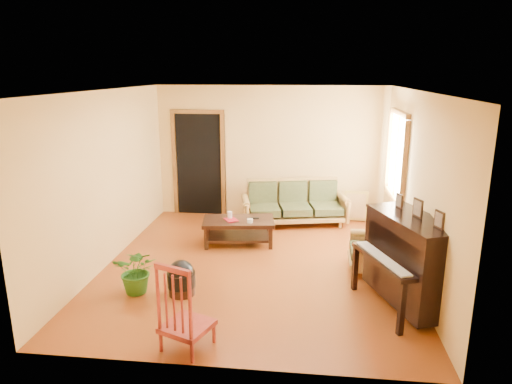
# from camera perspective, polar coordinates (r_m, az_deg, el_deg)

# --- Properties ---
(floor) EXTENTS (5.00, 5.00, 0.00)m
(floor) POSITION_cam_1_polar(r_m,az_deg,el_deg) (7.03, -0.01, -9.12)
(floor) COLOR #652A0D
(floor) RESTS_ON ground
(doorway) EXTENTS (1.08, 0.16, 2.05)m
(doorway) POSITION_cam_1_polar(r_m,az_deg,el_deg) (9.31, -7.16, 3.40)
(doorway) COLOR black
(doorway) RESTS_ON floor
(window) EXTENTS (0.12, 1.36, 1.46)m
(window) POSITION_cam_1_polar(r_m,az_deg,el_deg) (7.94, 17.22, 4.35)
(window) COLOR white
(window) RESTS_ON right_wall
(sofa) EXTENTS (2.09, 1.20, 0.84)m
(sofa) POSITION_cam_1_polar(r_m,az_deg,el_deg) (8.72, 4.91, -1.42)
(sofa) COLOR olive
(sofa) RESTS_ON floor
(coffee_table) EXTENTS (1.27, 0.81, 0.43)m
(coffee_table) POSITION_cam_1_polar(r_m,az_deg,el_deg) (7.79, -2.19, -4.96)
(coffee_table) COLOR black
(coffee_table) RESTS_ON floor
(armchair) EXTENTS (0.73, 0.77, 0.75)m
(armchair) POSITION_cam_1_polar(r_m,az_deg,el_deg) (6.95, 14.18, -6.55)
(armchair) COLOR olive
(armchair) RESTS_ON floor
(piano) EXTENTS (1.20, 1.51, 1.17)m
(piano) POSITION_cam_1_polar(r_m,az_deg,el_deg) (5.97, 18.64, -8.36)
(piano) COLOR black
(piano) RESTS_ON floor
(footstool) EXTENTS (0.43, 0.43, 0.35)m
(footstool) POSITION_cam_1_polar(r_m,az_deg,el_deg) (6.19, -9.30, -11.01)
(footstool) COLOR black
(footstool) RESTS_ON floor
(red_chair) EXTENTS (0.62, 0.65, 1.00)m
(red_chair) POSITION_cam_1_polar(r_m,az_deg,el_deg) (4.96, -8.70, -13.72)
(red_chair) COLOR maroon
(red_chair) RESTS_ON floor
(leaning_frame) EXTENTS (0.47, 0.13, 0.62)m
(leaning_frame) POSITION_cam_1_polar(r_m,az_deg,el_deg) (9.15, 12.36, -1.66)
(leaning_frame) COLOR gold
(leaning_frame) RESTS_ON floor
(ceramic_crock) EXTENTS (0.26, 0.26, 0.27)m
(ceramic_crock) POSITION_cam_1_polar(r_m,az_deg,el_deg) (9.15, 14.77, -2.95)
(ceramic_crock) COLOR #3852A8
(ceramic_crock) RESTS_ON floor
(potted_plant) EXTENTS (0.61, 0.54, 0.64)m
(potted_plant) POSITION_cam_1_polar(r_m,az_deg,el_deg) (6.30, -14.62, -9.45)
(potted_plant) COLOR #285E1B
(potted_plant) RESTS_ON floor
(book) EXTENTS (0.29, 0.31, 0.02)m
(book) POSITION_cam_1_polar(r_m,az_deg,el_deg) (7.63, -3.76, -3.61)
(book) COLOR maroon
(book) RESTS_ON coffee_table
(candle) EXTENTS (0.09, 0.09, 0.13)m
(candle) POSITION_cam_1_polar(r_m,az_deg,el_deg) (7.72, -3.29, -2.93)
(candle) COLOR white
(candle) RESTS_ON coffee_table
(glass_jar) EXTENTS (0.12, 0.12, 0.06)m
(glass_jar) POSITION_cam_1_polar(r_m,az_deg,el_deg) (7.55, -0.77, -3.61)
(glass_jar) COLOR white
(glass_jar) RESTS_ON coffee_table
(remote) EXTENTS (0.17, 0.06, 0.02)m
(remote) POSITION_cam_1_polar(r_m,az_deg,el_deg) (7.76, -0.24, -3.29)
(remote) COLOR black
(remote) RESTS_ON coffee_table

